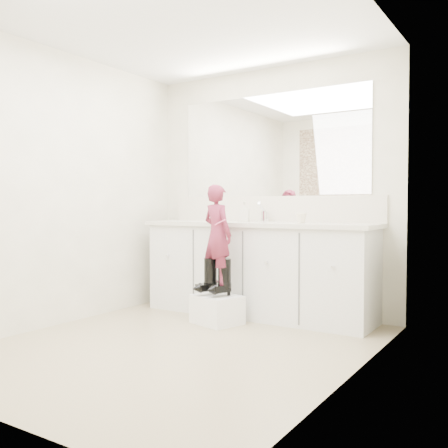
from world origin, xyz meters
The scene contains 17 objects.
floor centered at (0.00, 0.00, 0.00)m, with size 3.00×3.00×0.00m, color #917D5F.
ceiling centered at (0.00, 0.00, 2.40)m, with size 3.00×3.00×0.00m, color white.
wall_back centered at (0.00, 1.50, 1.20)m, with size 2.60×2.60×0.00m, color beige.
wall_left centered at (-1.30, 0.00, 1.20)m, with size 3.00×3.00×0.00m, color beige.
wall_right centered at (1.30, 0.00, 1.20)m, with size 3.00×3.00×0.00m, color beige.
vanity_cabinet centered at (0.00, 1.23, 0.42)m, with size 2.20×0.55×0.85m, color silver.
countertop centered at (0.00, 1.21, 0.87)m, with size 2.28×0.58×0.04m, color beige.
backsplash centered at (0.00, 1.49, 1.02)m, with size 2.28×0.03×0.25m, color beige.
mirror centered at (0.00, 1.49, 1.64)m, with size 2.00×0.02×1.00m, color white.
faucet centered at (0.00, 1.38, 0.94)m, with size 0.08×0.08×0.10m, color silver.
cup centered at (0.47, 1.16, 0.94)m, with size 0.10×0.10×0.09m, color beige.
soap_bottle centered at (-0.11, 1.16, 0.99)m, with size 0.09×0.09×0.19m, color silver.
step_stool centered at (-0.14, 0.74, 0.13)m, with size 0.39×0.33×0.25m, color white.
boot_left centered at (-0.22, 0.75, 0.42)m, with size 0.12×0.22×0.33m, color black, non-canonical shape.
boot_right centered at (-0.07, 0.75, 0.42)m, with size 0.12×0.22×0.33m, color black, non-canonical shape.
toddler centered at (-0.14, 0.75, 0.79)m, with size 0.32×0.21×0.88m, color #B6385D.
toothbrush centered at (-0.07, 0.68, 0.90)m, with size 0.01×0.01×0.14m, color pink.
Camera 1 is at (2.26, -2.92, 1.04)m, focal length 40.00 mm.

